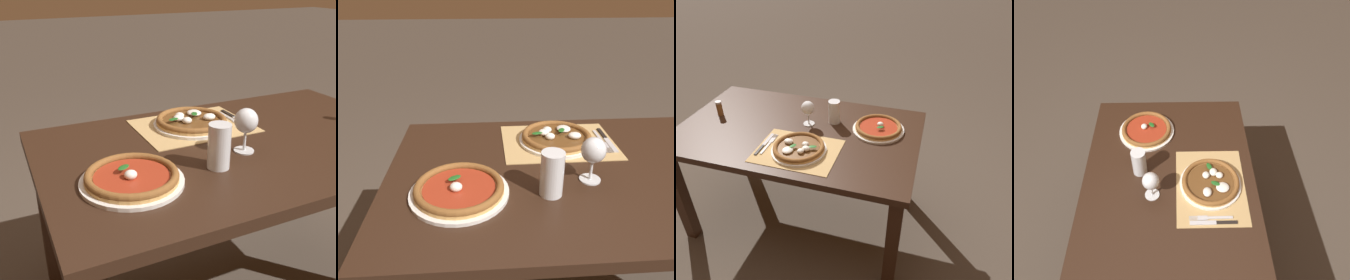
% 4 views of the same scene
% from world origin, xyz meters
% --- Properties ---
extents(ground_plane, '(24.00, 24.00, 0.00)m').
position_xyz_m(ground_plane, '(0.00, 0.00, 0.00)').
color(ground_plane, '#473D33').
extents(dining_table, '(1.46, 0.86, 0.74)m').
position_xyz_m(dining_table, '(0.00, 0.00, 0.64)').
color(dining_table, black).
rests_on(dining_table, ground).
extents(paper_placemat, '(0.45, 0.34, 0.00)m').
position_xyz_m(paper_placemat, '(0.09, -0.20, 0.74)').
color(paper_placemat, tan).
rests_on(paper_placemat, dining_table).
extents(pizza_near, '(0.30, 0.30, 0.05)m').
position_xyz_m(pizza_near, '(0.09, -0.20, 0.76)').
color(pizza_near, silver).
rests_on(pizza_near, paper_placemat).
extents(pizza_far, '(0.31, 0.31, 0.05)m').
position_xyz_m(pizza_far, '(0.47, 0.13, 0.76)').
color(pizza_far, silver).
rests_on(pizza_far, dining_table).
extents(wine_glass, '(0.08, 0.08, 0.16)m').
position_xyz_m(wine_glass, '(0.04, 0.08, 0.85)').
color(wine_glass, silver).
rests_on(wine_glass, dining_table).
extents(pint_glass, '(0.07, 0.07, 0.15)m').
position_xyz_m(pint_glass, '(0.19, 0.15, 0.81)').
color(pint_glass, silver).
rests_on(pint_glass, dining_table).
extents(fork, '(0.02, 0.20, 0.00)m').
position_xyz_m(fork, '(-0.09, -0.19, 0.75)').
color(fork, '#B7B7BC').
rests_on(fork, paper_placemat).
extents(knife, '(0.02, 0.22, 0.01)m').
position_xyz_m(knife, '(-0.12, -0.20, 0.75)').
color(knife, black).
rests_on(knife, paper_placemat).
extents(pepper_shaker, '(0.04, 0.04, 0.10)m').
position_xyz_m(pepper_shaker, '(-0.55, 0.02, 0.79)').
color(pepper_shaker, brown).
rests_on(pepper_shaker, dining_table).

